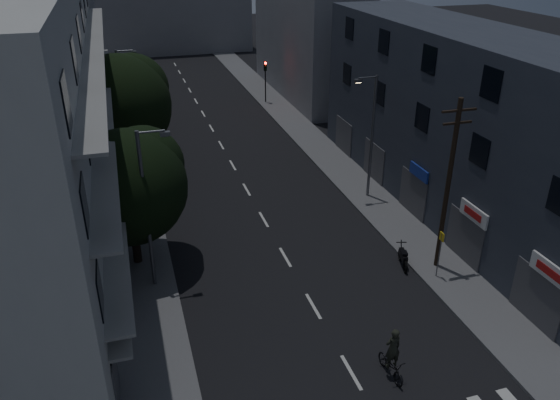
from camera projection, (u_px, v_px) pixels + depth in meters
ground at (231, 163)px, 41.68m from camera, size 160.00×160.00×0.00m
sidewalk_left at (130, 173)px, 39.72m from camera, size 3.00×90.00×0.15m
sidewalk_right at (323, 152)px, 43.57m from camera, size 3.00×90.00×0.15m
lane_markings at (216, 136)px, 47.04m from camera, size 0.15×60.50×0.01m
building_left at (36, 115)px, 29.49m from camera, size 7.00×36.00×14.00m
building_right at (461, 124)px, 32.88m from camera, size 6.19×28.00×11.00m
building_far_left at (63, 18)px, 54.78m from camera, size 6.00×20.00×16.00m
building_far_right at (308, 32)px, 56.47m from camera, size 6.00×20.00×13.00m
building_far_end at (164, 15)px, 78.08m from camera, size 24.00×8.00×10.00m
tree_near at (129, 182)px, 27.10m from camera, size 5.91×5.91×7.29m
tree_mid at (120, 102)px, 36.92m from camera, size 6.99×6.99×8.60m
tree_far at (122, 81)px, 47.62m from camera, size 5.14×5.14×6.36m
traffic_signal_far_right at (265, 73)px, 54.59m from camera, size 0.28×0.37×4.10m
traffic_signal_far_left at (132, 86)px, 50.24m from camera, size 0.28×0.37×4.10m
street_lamp_left_near at (148, 203)px, 25.27m from camera, size 1.51×0.25×8.00m
street_lamp_right at (371, 132)px, 34.29m from camera, size 1.51×0.25×8.00m
street_lamp_left_far at (124, 97)px, 41.26m from camera, size 1.51×0.25×8.00m
utility_pole at (448, 183)px, 26.62m from camera, size 1.80×0.24×9.00m
bus_stop_sign at (440, 246)px, 27.04m from camera, size 0.06×0.35×2.52m
motorcycle at (403, 258)px, 28.73m from camera, size 0.75×1.85×1.21m
cyclist at (391, 360)px, 21.48m from camera, size 0.75×1.84×2.29m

